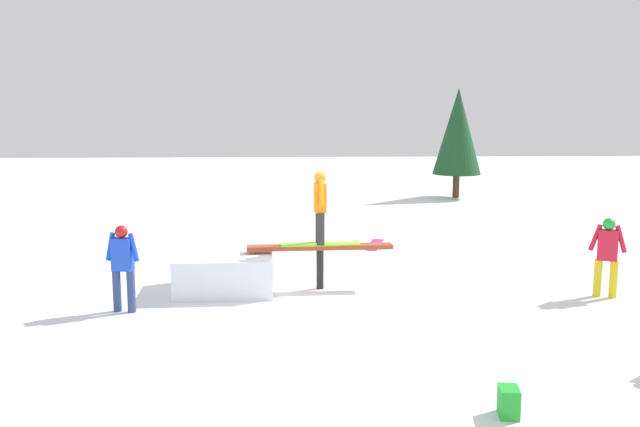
{
  "coord_description": "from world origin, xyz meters",
  "views": [
    {
      "loc": [
        -0.5,
        -13.11,
        3.6
      ],
      "look_at": [
        0.0,
        0.0,
        1.45
      ],
      "focal_mm": 40.0,
      "sensor_mm": 36.0,
      "label": 1
    }
  ],
  "objects_px": {
    "loose_snowboard_magenta": "(375,245)",
    "pine_tree_near": "(458,132)",
    "rail_feature": "(320,251)",
    "main_rider_on_rail": "(320,209)",
    "bystander_blue": "(123,264)",
    "backpack_on_snow": "(509,402)",
    "bystander_red": "(607,253)"
  },
  "relations": [
    {
      "from": "backpack_on_snow",
      "to": "pine_tree_near",
      "type": "relative_size",
      "value": 0.09
    },
    {
      "from": "rail_feature",
      "to": "loose_snowboard_magenta",
      "type": "bearing_deg",
      "value": 66.73
    },
    {
      "from": "loose_snowboard_magenta",
      "to": "backpack_on_snow",
      "type": "bearing_deg",
      "value": 17.03
    },
    {
      "from": "bystander_blue",
      "to": "loose_snowboard_magenta",
      "type": "height_order",
      "value": "bystander_blue"
    },
    {
      "from": "rail_feature",
      "to": "loose_snowboard_magenta",
      "type": "relative_size",
      "value": 2.06
    },
    {
      "from": "rail_feature",
      "to": "backpack_on_snow",
      "type": "bearing_deg",
      "value": -73.34
    },
    {
      "from": "rail_feature",
      "to": "backpack_on_snow",
      "type": "relative_size",
      "value": 8.1
    },
    {
      "from": "bystander_blue",
      "to": "bystander_red",
      "type": "relative_size",
      "value": 1.02
    },
    {
      "from": "rail_feature",
      "to": "main_rider_on_rail",
      "type": "xyz_separation_m",
      "value": [
        0.0,
        0.0,
        0.82
      ]
    },
    {
      "from": "pine_tree_near",
      "to": "bystander_red",
      "type": "bearing_deg",
      "value": -91.01
    },
    {
      "from": "bystander_red",
      "to": "backpack_on_snow",
      "type": "bearing_deg",
      "value": 78.91
    },
    {
      "from": "bystander_blue",
      "to": "pine_tree_near",
      "type": "bearing_deg",
      "value": 69.66
    },
    {
      "from": "main_rider_on_rail",
      "to": "pine_tree_near",
      "type": "bearing_deg",
      "value": 62.93
    },
    {
      "from": "main_rider_on_rail",
      "to": "backpack_on_snow",
      "type": "height_order",
      "value": "main_rider_on_rail"
    },
    {
      "from": "loose_snowboard_magenta",
      "to": "pine_tree_near",
      "type": "height_order",
      "value": "pine_tree_near"
    },
    {
      "from": "rail_feature",
      "to": "bystander_blue",
      "type": "height_order",
      "value": "bystander_blue"
    },
    {
      "from": "backpack_on_snow",
      "to": "bystander_blue",
      "type": "bearing_deg",
      "value": 59.04
    },
    {
      "from": "bystander_blue",
      "to": "pine_tree_near",
      "type": "distance_m",
      "value": 16.19
    },
    {
      "from": "backpack_on_snow",
      "to": "pine_tree_near",
      "type": "bearing_deg",
      "value": -3.48
    },
    {
      "from": "main_rider_on_rail",
      "to": "rail_feature",
      "type": "bearing_deg",
      "value": 0.0
    },
    {
      "from": "rail_feature",
      "to": "pine_tree_near",
      "type": "relative_size",
      "value": 0.7
    },
    {
      "from": "rail_feature",
      "to": "loose_snowboard_magenta",
      "type": "xyz_separation_m",
      "value": [
        1.5,
        3.96,
        -0.71
      ]
    },
    {
      "from": "bystander_blue",
      "to": "loose_snowboard_magenta",
      "type": "distance_m",
      "value": 7.25
    },
    {
      "from": "main_rider_on_rail",
      "to": "loose_snowboard_magenta",
      "type": "distance_m",
      "value": 4.5
    },
    {
      "from": "bystander_blue",
      "to": "rail_feature",
      "type": "bearing_deg",
      "value": 34.37
    },
    {
      "from": "main_rider_on_rail",
      "to": "bystander_blue",
      "type": "distance_m",
      "value": 3.69
    },
    {
      "from": "bystander_red",
      "to": "bystander_blue",
      "type": "bearing_deg",
      "value": 26.69
    },
    {
      "from": "rail_feature",
      "to": "main_rider_on_rail",
      "type": "relative_size",
      "value": 1.84
    },
    {
      "from": "bystander_blue",
      "to": "pine_tree_near",
      "type": "height_order",
      "value": "pine_tree_near"
    },
    {
      "from": "loose_snowboard_magenta",
      "to": "bystander_red",
      "type": "bearing_deg",
      "value": 52.11
    },
    {
      "from": "main_rider_on_rail",
      "to": "bystander_red",
      "type": "distance_m",
      "value": 5.26
    },
    {
      "from": "main_rider_on_rail",
      "to": "loose_snowboard_magenta",
      "type": "bearing_deg",
      "value": 66.03
    }
  ]
}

